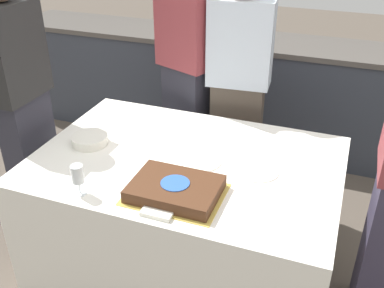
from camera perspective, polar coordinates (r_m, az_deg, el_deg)
The scene contains 12 objects.
ground_plane at distance 2.83m, azimuth -0.66°, elevation -14.63°, with size 14.00×14.00×0.00m, color brown.
back_counter at distance 3.89m, azimuth 7.99°, elevation 6.49°, with size 4.40×0.58×0.92m.
dining_table at distance 2.59m, azimuth -0.71°, elevation -8.85°, with size 1.61×1.10×0.73m.
cake at distance 2.10m, azimuth -2.14°, elevation -5.75°, with size 0.45×0.34×0.07m.
plate_stack at distance 2.57m, azimuth -12.85°, elevation 0.54°, with size 0.20×0.20×0.05m.
wine_glass at distance 2.13m, azimuth -14.33°, elevation -3.85°, with size 0.06×0.06×0.15m.
side_plate_near_cake at distance 2.36m, azimuth 1.16°, elevation -2.15°, with size 0.22×0.22×0.00m.
side_plate_right_edge at distance 2.30m, azimuth 8.31°, elevation -3.35°, with size 0.22×0.22×0.00m.
utensil_pile at distance 2.00m, azimuth -4.38°, elevation -8.63°, with size 0.14×0.08×0.02m.
person_cutting_cake at distance 2.96m, azimuth 5.88°, elevation 7.03°, with size 0.41×0.23×1.62m.
person_seated_left at distance 2.81m, azimuth -20.68°, elevation 4.22°, with size 0.20×0.37×1.65m.
person_standing_back at distance 3.05m, azimuth -0.81°, elevation 8.93°, with size 0.42×0.32×1.72m.
Camera 1 is at (0.74, -1.88, 1.97)m, focal length 42.00 mm.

